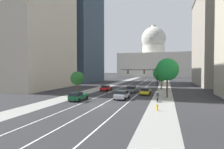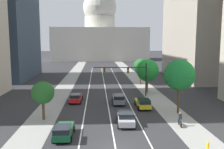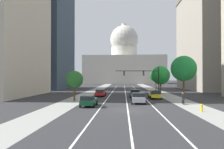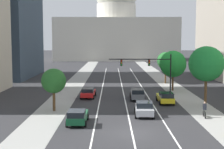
% 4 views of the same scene
% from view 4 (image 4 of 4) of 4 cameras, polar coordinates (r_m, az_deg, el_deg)
% --- Properties ---
extents(ground_plane, '(400.00, 400.00, 0.00)m').
position_cam_4_polar(ground_plane, '(70.25, 1.62, -0.96)').
color(ground_plane, '#2B2B2D').
extents(sidewalk_left, '(3.83, 130.00, 0.01)m').
position_cam_4_polar(sidewalk_left, '(65.65, -6.05, -1.47)').
color(sidewalk_left, gray).
rests_on(sidewalk_left, ground).
extents(sidewalk_right, '(3.83, 130.00, 0.01)m').
position_cam_4_polar(sidewalk_right, '(66.13, 9.45, -1.46)').
color(sidewalk_right, gray).
rests_on(sidewalk_right, ground).
extents(lane_stripe_left, '(0.16, 90.00, 0.01)m').
position_cam_4_polar(lane_stripe_left, '(55.39, -1.59, -2.79)').
color(lane_stripe_left, white).
rests_on(lane_stripe_left, ground).
extents(lane_stripe_center, '(0.16, 90.00, 0.01)m').
position_cam_4_polar(lane_stripe_center, '(55.39, 2.02, -2.79)').
color(lane_stripe_center, white).
rests_on(lane_stripe_center, ground).
extents(lane_stripe_right, '(0.16, 90.00, 0.01)m').
position_cam_4_polar(lane_stripe_right, '(55.61, 5.61, -2.78)').
color(lane_stripe_right, white).
rests_on(lane_stripe_right, ground).
extents(capitol_building, '(49.73, 25.77, 38.36)m').
position_cam_4_polar(capitol_building, '(144.02, 0.88, 7.72)').
color(capitol_building, beige).
rests_on(capitol_building, ground).
extents(car_yellow, '(2.00, 4.69, 1.53)m').
position_cam_4_polar(car_yellow, '(45.25, 9.11, -3.83)').
color(car_yellow, yellow).
rests_on(car_yellow, ground).
extents(car_silver, '(2.28, 4.30, 1.58)m').
position_cam_4_polar(car_silver, '(37.65, 5.58, -5.68)').
color(car_silver, '#B2B5BA').
rests_on(car_silver, ground).
extents(car_green, '(1.99, 4.49, 1.53)m').
position_cam_4_polar(car_green, '(34.01, -5.68, -6.99)').
color(car_green, '#14512D').
rests_on(car_green, ground).
extents(car_gray, '(2.11, 4.76, 1.57)m').
position_cam_4_polar(car_gray, '(47.62, 4.42, -3.24)').
color(car_gray, slate).
rests_on(car_gray, ground).
extents(car_red, '(2.10, 4.57, 1.45)m').
position_cam_4_polar(car_red, '(49.07, -3.87, -3.05)').
color(car_red, red).
rests_on(car_red, ground).
extents(traffic_signal_mast, '(9.63, 0.39, 6.13)m').
position_cam_4_polar(traffic_signal_mast, '(52.72, 6.53, 1.43)').
color(traffic_signal_mast, black).
rests_on(traffic_signal_mast, ground).
extents(cyclist, '(0.38, 1.70, 1.72)m').
position_cam_4_polar(cyclist, '(37.92, 15.42, -5.74)').
color(cyclist, black).
rests_on(cyclist, ground).
extents(street_tree_near_left, '(2.90, 2.90, 5.02)m').
position_cam_4_polar(street_tree_near_left, '(40.15, -9.62, -1.09)').
color(street_tree_near_left, '#51381E').
rests_on(street_tree_near_left, ground).
extents(street_tree_near_right, '(4.30, 4.30, 7.59)m').
position_cam_4_polar(street_tree_near_right, '(42.79, 15.71, 1.72)').
color(street_tree_near_right, '#51381E').
rests_on(street_tree_near_right, ground).
extents(street_tree_far_right, '(3.34, 3.34, 6.04)m').
position_cam_4_polar(street_tree_far_right, '(65.46, 9.15, 2.28)').
color(street_tree_far_right, '#51381E').
rests_on(street_tree_far_right, ground).
extents(street_tree_mid_right, '(4.35, 4.35, 6.58)m').
position_cam_4_polar(street_tree_mid_right, '(56.42, 10.35, 1.75)').
color(street_tree_mid_right, '#51381E').
rests_on(street_tree_mid_right, ground).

